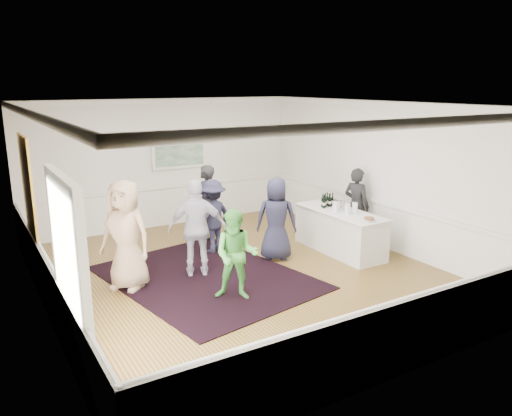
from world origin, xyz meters
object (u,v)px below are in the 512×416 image
guest_dark_b (206,205)px  nut_bowl (369,219)px  serving_table (340,231)px  guest_navy (276,219)px  guest_green (236,255)px  guest_tan (126,235)px  guest_dark_a (213,216)px  bartender (356,206)px  guest_lilac (197,228)px  ice_bucket (339,204)px

guest_dark_b → nut_bowl: guest_dark_b is taller
serving_table → guest_navy: size_ratio=1.30×
guest_green → guest_navy: 2.11m
guest_tan → guest_dark_a: size_ratio=1.24×
bartender → guest_lilac: (-3.94, -0.01, 0.06)m
guest_tan → guest_dark_b: guest_tan is taller
guest_dark_a → guest_navy: (0.93, -1.08, 0.07)m
bartender → ice_bucket: (-0.68, -0.20, 0.16)m
nut_bowl → guest_navy: bearing=138.2°
guest_dark_b → serving_table: bearing=103.6°
serving_table → guest_green: 3.25m
guest_lilac → guest_navy: (1.77, 0.01, -0.07)m
serving_table → bartender: 0.91m
serving_table → guest_green: guest_green is taller
nut_bowl → bartender: bearing=57.6°
serving_table → guest_dark_b: bearing=137.5°
serving_table → nut_bowl: size_ratio=9.61×
bartender → guest_dark_a: bearing=54.9°
guest_dark_a → nut_bowl: bearing=113.6°
bartender → guest_navy: (-2.17, -0.00, -0.01)m
guest_navy → ice_bucket: bearing=-151.2°
ice_bucket → guest_green: bearing=-160.5°
guest_green → guest_dark_b: 3.13m
guest_lilac → ice_bucket: 3.26m
guest_tan → guest_dark_a: bearing=75.2°
nut_bowl → serving_table: bearing=87.4°
serving_table → ice_bucket: ice_bucket is taller
guest_tan → ice_bucket: size_ratio=7.55×
guest_dark_a → ice_bucket: size_ratio=6.08×
guest_lilac → ice_bucket: bearing=-161.1°
guest_green → guest_lilac: (-0.12, 1.30, 0.15)m
serving_table → guest_dark_a: (-2.35, 1.41, 0.34)m
guest_dark_a → guest_navy: size_ratio=0.92×
guest_tan → guest_dark_a: 2.41m
guest_green → guest_dark_a: size_ratio=0.98×
nut_bowl → guest_dark_a: bearing=134.9°
serving_table → guest_green: bearing=-162.3°
nut_bowl → guest_tan: bearing=163.8°
guest_tan → nut_bowl: (4.48, -1.31, -0.04)m
serving_table → guest_tan: guest_tan is taller
guest_green → guest_lilac: bearing=132.0°
guest_dark_a → guest_navy: 1.43m
guest_dark_b → guest_navy: guest_dark_b is taller
guest_navy → guest_lilac: bearing=36.4°
guest_lilac → nut_bowl: bearing=-179.1°
guest_tan → guest_green: 2.01m
bartender → guest_dark_b: 3.41m
serving_table → bartender: bartender is taller
guest_green → guest_navy: guest_navy is taller
guest_green → guest_lilac: guest_lilac is taller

